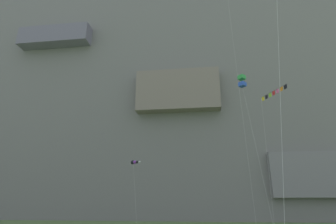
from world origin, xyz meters
TOP-DOWN VIEW (x-y plane):
  - cliff_face at (0.00, 65.73)m, footprint 180.00×29.14m
  - kite_box_mid_center at (9.11, 26.43)m, footprint 1.50×3.08m
  - kite_banner_near_cliff at (13.90, 32.52)m, footprint 3.38×4.32m
  - kite_windsock_upper_mid at (-4.42, 34.39)m, footprint 2.17×3.81m
  - kite_delta_low_center at (9.15, 30.63)m, footprint 1.29×4.58m

SIDE VIEW (x-z plane):
  - kite_windsock_upper_mid at x=-4.42m, z-range 3.99..12.77m
  - kite_box_mid_center at x=9.11m, z-range 7.48..23.87m
  - kite_banner_near_cliff at x=13.90m, z-range 7.64..24.58m
  - kite_delta_low_center at x=9.15m, z-range 13.77..45.28m
  - cliff_face at x=0.00m, z-range -0.06..79.14m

